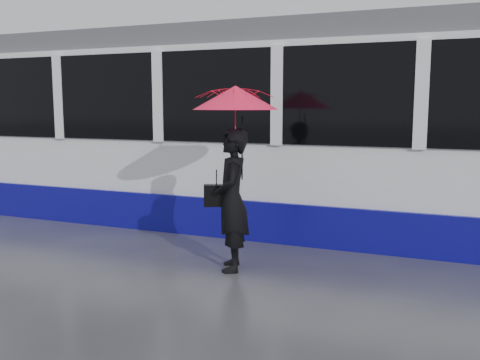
% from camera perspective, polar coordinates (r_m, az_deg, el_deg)
% --- Properties ---
extents(ground, '(90.00, 90.00, 0.00)m').
position_cam_1_polar(ground, '(6.92, 2.04, -9.38)').
color(ground, '#2F2F34').
rests_on(ground, ground).
extents(rails, '(34.00, 1.51, 0.02)m').
position_cam_1_polar(rails, '(9.23, 7.51, -4.95)').
color(rails, '#3F3D38').
rests_on(rails, ground).
extents(tram, '(26.00, 2.56, 3.35)m').
position_cam_1_polar(tram, '(9.58, -2.25, 5.43)').
color(tram, white).
rests_on(tram, ground).
extents(woman, '(0.65, 0.77, 1.78)m').
position_cam_1_polar(woman, '(6.67, -0.87, -2.16)').
color(woman, black).
rests_on(woman, ground).
extents(umbrella, '(1.38, 1.38, 1.20)m').
position_cam_1_polar(umbrella, '(6.55, -0.48, 7.00)').
color(umbrella, '#FB1559').
rests_on(umbrella, ground).
extents(handbag, '(0.35, 0.25, 0.46)m').
position_cam_1_polar(handbag, '(6.77, -2.51, -1.64)').
color(handbag, black).
rests_on(handbag, ground).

